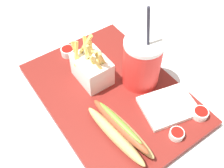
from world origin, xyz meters
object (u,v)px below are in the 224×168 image
Objects in this scene: fries_basket at (92,68)px; ketchup_cup_2 at (200,113)px; ketchup_cup_3 at (177,134)px; napkin_stack at (168,106)px; soda_cup at (142,62)px; hot_dog_1 at (119,130)px; ketchup_cup_1 at (68,51)px.

ketchup_cup_2 is at bearing 30.18° from fries_basket.
ketchup_cup_2 is at bearing 94.78° from ketchup_cup_3.
ketchup_cup_2 is 0.08m from napkin_stack.
fries_basket is at bearing -127.94° from soda_cup.
fries_basket is at bearing -151.88° from napkin_stack.
hot_dog_1 is at bearing -54.52° from soda_cup.
ketchup_cup_2 is at bearing 69.97° from hot_dog_1.
soda_cup is 6.83× the size of ketchup_cup_3.
hot_dog_1 is at bearing -6.63° from ketchup_cup_1.
hot_dog_1 is 0.15m from napkin_stack.
napkin_stack is at bearing -144.01° from ketchup_cup_2.
fries_basket reaches higher than napkin_stack.
ketchup_cup_1 is at bearing -157.27° from ketchup_cup_2.
ketchup_cup_3 is at bearing -85.22° from ketchup_cup_2.
ketchup_cup_3 is at bearing 13.38° from fries_basket.
ketchup_cup_3 reaches higher than napkin_stack.
fries_basket reaches higher than ketchup_cup_2.
hot_dog_1 is (0.18, -0.04, -0.01)m from fries_basket.
fries_basket is 3.41× the size of ketchup_cup_1.
ketchup_cup_2 is 0.29× the size of napkin_stack.
fries_basket is 0.12m from ketchup_cup_1.
hot_dog_1 is at bearing -125.89° from ketchup_cup_3.
fries_basket is 3.96× the size of ketchup_cup_3.
ketchup_cup_2 is 0.08m from ketchup_cup_3.
ketchup_cup_2 is at bearing 14.76° from soda_cup.
napkin_stack is at bearing 87.01° from hot_dog_1.
ketchup_cup_1 reaches higher than ketchup_cup_3.
ketchup_cup_1 is at bearing -150.99° from soda_cup.
soda_cup reaches higher than hot_dog_1.
ketchup_cup_1 is 1.05× the size of ketchup_cup_2.
ketchup_cup_3 is (0.37, 0.07, -0.00)m from ketchup_cup_1.
fries_basket is at bearing -166.62° from ketchup_cup_3.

